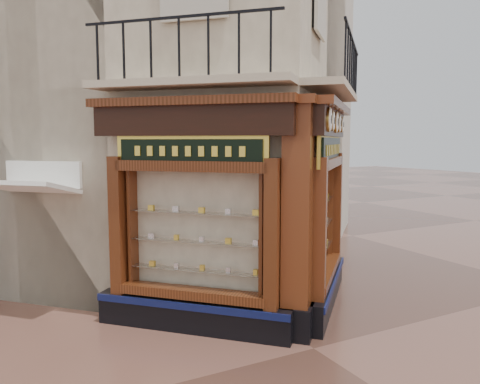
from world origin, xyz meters
TOP-DOWN VIEW (x-y plane):
  - ground at (0.00, 0.00)m, footprint 80.00×80.00m
  - main_building at (0.00, 6.16)m, footprint 11.31×11.31m
  - neighbour_left at (-2.47, 8.63)m, footprint 11.31×11.31m
  - neighbour_right at (2.47, 8.63)m, footprint 11.31×11.31m
  - shopfront_left at (-1.41, 1.57)m, footprint 2.86×2.86m
  - shopfront_right at (1.41, 1.57)m, footprint 2.86×2.86m
  - corner_pilaster at (0.00, 0.50)m, footprint 0.85×0.85m
  - balcony at (0.00, 1.49)m, footprint 5.94×2.97m
  - clock_a at (0.62, 0.52)m, footprint 0.33×0.33m
  - clock_b at (0.99, 0.89)m, footprint 0.29×0.29m
  - clock_c at (1.45, 1.35)m, footprint 0.32×0.32m
  - clock_d at (1.88, 1.78)m, footprint 0.30×0.30m
  - clock_e at (2.34, 2.23)m, footprint 0.28×0.28m
  - awning at (-3.82, 3.61)m, footprint 1.89×1.89m
  - signboard_left at (-1.46, 1.51)m, footprint 1.95×1.95m
  - signboard_right at (1.46, 1.51)m, footprint 2.24×2.24m

SIDE VIEW (x-z plane):
  - ground at x=0.00m, z-range 0.00..0.00m
  - awning at x=-3.82m, z-range -0.16..0.16m
  - corner_pilaster at x=0.00m, z-range -0.04..3.94m
  - shopfront_left at x=-1.41m, z-range -0.01..3.97m
  - shopfront_right at x=1.41m, z-range -0.01..3.97m
  - signboard_right at x=1.46m, z-range 2.80..3.40m
  - signboard_left at x=-1.46m, z-range 2.84..3.36m
  - clock_d at x=1.88m, z-range 3.44..3.80m
  - clock_c at x=1.45m, z-range 3.42..3.82m
  - clock_a at x=0.62m, z-range 3.41..3.83m
  - clock_b at x=0.99m, z-range 3.44..3.80m
  - clock_e at x=2.34m, z-range 3.45..3.79m
  - balcony at x=0.00m, z-range 3.70..4.73m
  - neighbour_left at x=-2.47m, z-range 0.00..11.00m
  - neighbour_right at x=2.47m, z-range 0.00..11.00m
  - main_building at x=0.00m, z-range 0.00..12.00m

